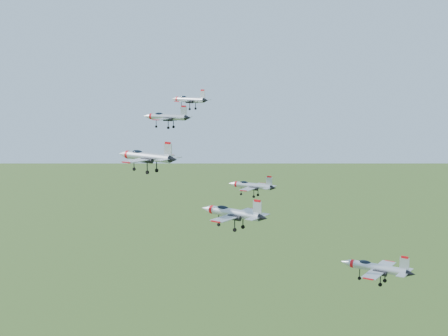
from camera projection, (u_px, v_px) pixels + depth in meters
The scene contains 6 objects.
jet_lead at pixel (189, 99), 135.85m from camera, with size 10.71×8.87×2.86m.
jet_left_high at pixel (166, 117), 133.01m from camera, with size 11.91×9.93×3.18m.
jet_right_high at pixel (146, 156), 111.86m from camera, with size 14.00×11.50×3.75m.
jet_left_low at pixel (251, 185), 129.05m from camera, with size 11.13×9.23×2.97m.
jet_right_low at pixel (233, 213), 106.57m from camera, with size 13.76×11.34×3.68m.
jet_trail at pixel (376, 267), 102.32m from camera, with size 12.72×10.46×3.41m.
Camera 1 is at (70.27, -100.30, 151.84)m, focal length 50.00 mm.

